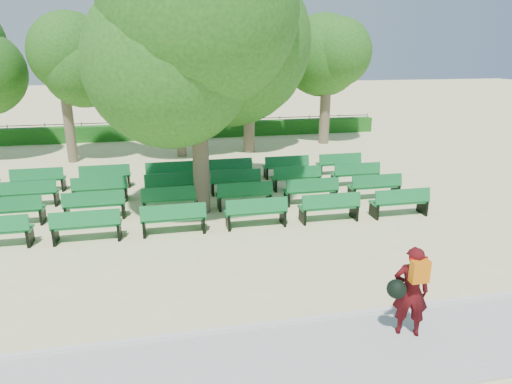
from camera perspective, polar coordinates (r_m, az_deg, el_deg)
ground at (r=14.71m, az=-9.08°, el=-3.47°), size 120.00×120.00×0.00m
paving at (r=8.21m, az=-5.80°, el=-21.75°), size 30.00×2.20×0.06m
curb at (r=9.12m, az=-6.67°, el=-17.12°), size 30.00×0.12×0.10m
hedge at (r=28.15m, az=-10.82°, el=7.48°), size 26.00×0.70×0.90m
fence at (r=28.62m, az=-10.80°, el=6.73°), size 26.00×0.10×1.02m
tree_line at (r=24.31m, az=-10.48°, el=4.85°), size 21.80×6.80×7.04m
bench_array at (r=16.18m, az=-10.50°, el=-1.21°), size 1.91×0.69×1.19m
tree_among at (r=14.45m, az=-7.44°, el=17.45°), size 5.81×5.81×7.86m
person at (r=9.00m, az=18.70°, el=-11.56°), size 0.89×0.63×1.78m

